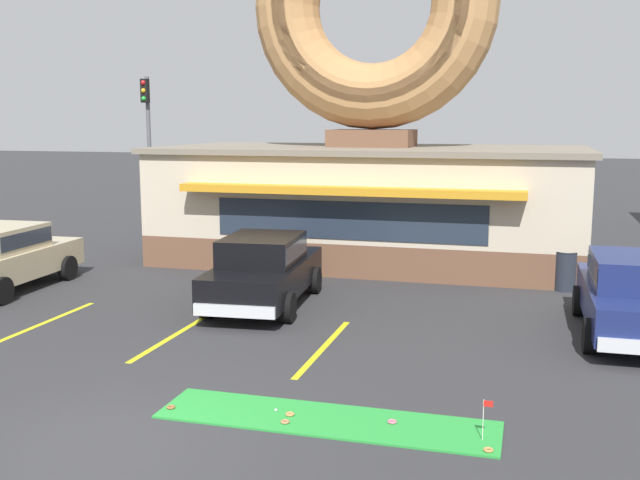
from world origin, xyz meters
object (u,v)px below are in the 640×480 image
at_px(golf_ball, 276,410).
at_px(trash_bin, 566,270).
at_px(putting_flag_pin, 486,410).
at_px(car_black, 264,267).
at_px(traffic_light_pole, 148,131).
at_px(car_champagne, 2,255).
at_px(car_navy, 634,292).

relative_size(golf_ball, trash_bin, 0.04).
xyz_separation_m(putting_flag_pin, car_black, (-5.26, 6.07, 0.43)).
bearing_deg(golf_ball, putting_flag_pin, -3.53).
bearing_deg(trash_bin, traffic_light_pole, 153.98).
bearing_deg(car_champagne, trash_bin, 15.75).
relative_size(putting_flag_pin, traffic_light_pole, 0.09).
height_order(car_navy, traffic_light_pole, traffic_light_pole).
bearing_deg(golf_ball, trash_bin, 65.45).
distance_m(putting_flag_pin, car_champagne, 13.27).
height_order(car_black, car_navy, same).
distance_m(car_navy, traffic_light_pole, 20.13).
height_order(car_champagne, trash_bin, car_champagne).
bearing_deg(traffic_light_pole, car_champagne, -79.60).
bearing_deg(trash_bin, car_navy, -74.21).
bearing_deg(putting_flag_pin, trash_bin, 82.02).
distance_m(car_champagne, traffic_light_pole, 11.76).
relative_size(golf_ball, car_champagne, 0.01).
bearing_deg(traffic_light_pole, car_black, -51.37).
relative_size(car_navy, trash_bin, 4.70).
xyz_separation_m(putting_flag_pin, car_navy, (2.42, 5.70, 0.43)).
xyz_separation_m(golf_ball, car_navy, (5.35, 5.52, 0.82)).
bearing_deg(car_champagne, traffic_light_pole, 100.40).
relative_size(car_navy, traffic_light_pole, 0.79).
xyz_separation_m(car_black, traffic_light_pole, (-8.74, 10.94, 2.84)).
xyz_separation_m(car_black, trash_bin, (6.59, 3.46, -0.37)).
bearing_deg(golf_ball, traffic_light_pole, 123.33).
xyz_separation_m(putting_flag_pin, traffic_light_pole, (-14.00, 17.01, 3.27)).
bearing_deg(car_champagne, golf_ball, -31.88).
distance_m(car_champagne, trash_bin, 13.80).
bearing_deg(car_black, putting_flag_pin, -49.11).
xyz_separation_m(golf_ball, car_black, (-2.32, 5.89, 0.82)).
bearing_deg(car_navy, trash_bin, 105.79).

